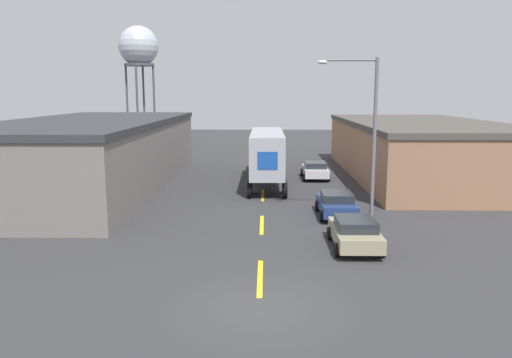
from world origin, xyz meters
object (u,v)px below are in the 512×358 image
object	(u,v)px
semi_truck	(267,152)
parked_car_right_mid	(337,204)
parked_car_right_far	(315,170)
parked_car_right_near	(355,232)
street_lamp	(368,127)
water_tower	(139,48)

from	to	relation	value
semi_truck	parked_car_right_mid	bearing A→B (deg)	-70.01
semi_truck	parked_car_right_far	world-z (taller)	semi_truck
parked_car_right_near	street_lamp	size ratio (longest dim) A/B	0.47
parked_car_right_mid	parked_car_right_far	size ratio (longest dim) A/B	1.00
semi_truck	parked_car_right_mid	world-z (taller)	semi_truck
semi_truck	parked_car_right_near	xyz separation A→B (m)	(3.92, -16.53, -1.68)
parked_car_right_mid	street_lamp	distance (m)	4.64
semi_truck	street_lamp	bearing A→B (deg)	-64.75
semi_truck	parked_car_right_far	bearing A→B (deg)	25.77
parked_car_right_mid	street_lamp	size ratio (longest dim) A/B	0.47
parked_car_right_mid	parked_car_right_near	xyz separation A→B (m)	(0.00, -5.88, 0.00)
parked_car_right_far	street_lamp	xyz separation A→B (m)	(1.45, -13.18, 4.36)
semi_truck	water_tower	xyz separation A→B (m)	(-17.36, 30.87, 10.50)
parked_car_right_near	water_tower	size ratio (longest dim) A/B	0.26
semi_truck	street_lamp	xyz separation A→B (m)	(5.37, -11.27, 2.69)
parked_car_right_near	parked_car_right_far	xyz separation A→B (m)	(0.00, 18.45, 0.00)
semi_truck	water_tower	world-z (taller)	water_tower
parked_car_right_near	water_tower	world-z (taller)	water_tower
parked_car_right_far	street_lamp	bearing A→B (deg)	-83.73
semi_truck	street_lamp	size ratio (longest dim) A/B	1.56
parked_car_right_mid	parked_car_right_near	world-z (taller)	same
parked_car_right_mid	semi_truck	bearing A→B (deg)	110.22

